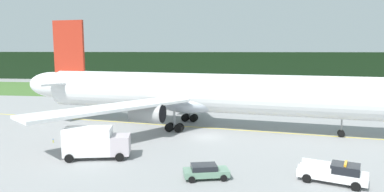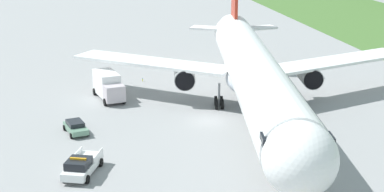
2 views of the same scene
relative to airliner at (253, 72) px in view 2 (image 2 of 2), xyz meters
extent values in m
plane|color=gray|center=(1.23, -5.42, -5.12)|extent=(320.00, 320.00, 0.00)
cube|color=yellow|center=(0.49, -0.08, -5.12)|extent=(77.68, 12.38, 0.01)
cylinder|color=white|center=(0.49, -0.08, 0.10)|extent=(49.38, 13.10, 5.61)
ellipsoid|color=white|center=(25.86, -4.03, 0.10)|extent=(6.96, 6.50, 5.61)
ellipsoid|color=white|center=(-25.43, 3.96, 0.52)|extent=(9.52, 5.54, 4.21)
ellipsoid|color=#B4BCC8|center=(-1.93, 0.30, -1.44)|extent=(10.74, 7.35, 3.09)
cube|color=black|center=(24.56, -3.82, 1.08)|extent=(2.60, 5.55, 0.70)
cube|color=white|center=(-5.96, 12.94, -0.60)|extent=(11.60, 21.74, 0.35)
cylinder|color=#B0B0B0|center=(-3.98, 8.50, -1.83)|extent=(4.64, 3.19, 2.56)
cylinder|color=black|center=(-1.81, 8.16, -1.83)|extent=(0.48, 2.34, 2.35)
cube|color=white|center=(-9.61, -10.51, -0.60)|extent=(16.72, 19.77, 0.35)
cylinder|color=#B0B0B0|center=(-6.38, -6.88, -1.83)|extent=(4.64, 3.19, 2.56)
cylinder|color=black|center=(-4.20, -7.22, -1.83)|extent=(0.48, 2.34, 2.35)
cube|color=white|center=(-22.11, 6.80, 1.08)|extent=(3.62, 6.57, 0.28)
cube|color=white|center=(-23.13, 0.25, 1.08)|extent=(5.19, 6.76, 0.28)
cylinder|color=gray|center=(18.93, -2.95, -3.46)|extent=(0.20, 0.20, 2.42)
cylinder|color=black|center=(18.97, -2.69, -4.67)|extent=(0.92, 0.36, 0.90)
cylinder|color=black|center=(18.89, -3.20, -4.67)|extent=(0.92, 0.36, 0.90)
cylinder|color=gray|center=(-2.36, 4.06, -3.31)|extent=(0.28, 0.28, 2.42)
cylinder|color=black|center=(-1.72, 3.61, -4.52)|extent=(1.23, 0.48, 1.20)
cylinder|color=black|center=(-1.61, 4.30, -4.52)|extent=(1.23, 0.48, 1.20)
cylinder|color=black|center=(-3.10, 3.82, -4.52)|extent=(1.23, 0.48, 1.20)
cylinder|color=black|center=(-3.00, 4.51, -4.52)|extent=(1.23, 0.48, 1.20)
cylinder|color=gray|center=(-3.48, -3.15, -3.31)|extent=(0.28, 0.28, 2.42)
cylinder|color=black|center=(-2.74, -2.91, -4.52)|extent=(1.23, 0.48, 1.20)
cylinder|color=black|center=(-2.84, -3.60, -4.52)|extent=(1.23, 0.48, 1.20)
cylinder|color=black|center=(-4.12, -2.70, -4.52)|extent=(1.23, 0.48, 1.20)
cylinder|color=black|center=(-4.23, -3.39, -4.52)|extent=(1.23, 0.48, 1.20)
cube|color=white|center=(13.60, -19.66, -4.39)|extent=(6.05, 3.90, 0.70)
cube|color=black|center=(14.57, -20.00, -3.69)|extent=(2.79, 2.58, 0.70)
cube|color=white|center=(12.66, -18.26, -3.81)|extent=(2.60, 1.02, 0.45)
cube|color=white|center=(11.98, -20.13, -3.81)|extent=(2.60, 1.02, 0.45)
cube|color=orange|center=(14.57, -20.00, -3.26)|extent=(0.69, 1.44, 0.16)
cylinder|color=black|center=(15.78, -19.31, -4.74)|extent=(0.80, 0.48, 0.76)
cylinder|color=black|center=(15.06, -21.32, -4.74)|extent=(0.80, 0.48, 0.76)
cylinder|color=black|center=(12.15, -18.00, -4.74)|extent=(0.80, 0.48, 0.76)
cylinder|color=black|center=(11.43, -20.00, -4.74)|extent=(0.80, 0.48, 0.76)
cube|color=#BDB0B7|center=(-6.90, -15.55, -3.67)|extent=(2.38, 2.76, 2.00)
cube|color=white|center=(-10.20, -16.30, -3.22)|extent=(5.28, 3.42, 2.90)
cylinder|color=#99999E|center=(-9.25, -16.08, -4.76)|extent=(0.77, 0.27, 1.04)
cylinder|color=#99999E|center=(-11.15, -16.51, -4.76)|extent=(0.77, 0.27, 1.04)
cylinder|color=black|center=(-7.17, -14.38, -4.67)|extent=(0.94, 0.45, 0.90)
cylinder|color=black|center=(-6.64, -16.72, -4.67)|extent=(0.94, 0.45, 0.90)
cylinder|color=black|center=(-12.13, -15.51, -4.67)|extent=(0.94, 0.45, 0.90)
cylinder|color=black|center=(-11.60, -17.85, -4.67)|extent=(0.94, 0.45, 0.90)
cube|color=slate|center=(2.68, -20.25, -4.54)|extent=(4.34, 2.76, 0.55)
cube|color=black|center=(2.49, -20.31, -4.04)|extent=(2.58, 2.09, 0.45)
cylinder|color=black|center=(3.80, -19.01, -4.82)|extent=(0.63, 0.33, 0.60)
cylinder|color=black|center=(4.27, -20.75, -4.82)|extent=(0.63, 0.33, 0.60)
cylinder|color=black|center=(1.09, -19.75, -4.82)|extent=(0.63, 0.33, 0.60)
cylinder|color=black|center=(1.56, -21.49, -4.82)|extent=(0.63, 0.33, 0.60)
cylinder|color=yellow|center=(-17.29, -10.97, -4.93)|extent=(0.10, 0.10, 0.38)
sphere|color=blue|center=(-17.29, -10.97, -4.69)|extent=(0.12, 0.12, 0.12)
camera|label=1|loc=(5.51, -49.76, 6.35)|focal=32.26mm
camera|label=2|loc=(64.11, -19.22, 16.78)|focal=56.04mm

